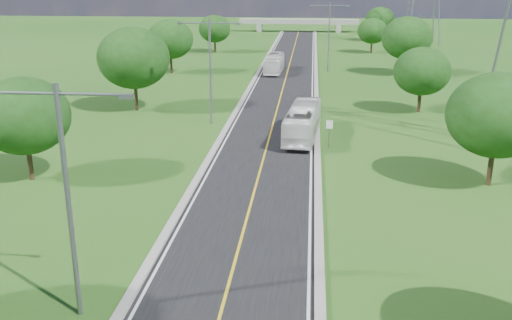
{
  "coord_description": "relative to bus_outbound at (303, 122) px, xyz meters",
  "views": [
    {
      "loc": [
        3.56,
        -8.39,
        13.88
      ],
      "look_at": [
        0.33,
        24.82,
        3.0
      ],
      "focal_mm": 40.0,
      "sensor_mm": 36.0,
      "label": 1
    }
  ],
  "objects": [
    {
      "name": "ground",
      "position": [
        -2.94,
        19.34,
        -1.5
      ],
      "size": [
        260.0,
        260.0,
        0.0
      ],
      "primitive_type": "plane",
      "color": "#225217",
      "rests_on": "ground"
    },
    {
      "name": "road",
      "position": [
        -2.94,
        25.34,
        -1.47
      ],
      "size": [
        8.0,
        150.0,
        0.06
      ],
      "primitive_type": "cube",
      "color": "black",
      "rests_on": "ground"
    },
    {
      "name": "curb_left",
      "position": [
        -7.19,
        25.34,
        -1.39
      ],
      "size": [
        0.5,
        150.0,
        0.22
      ],
      "primitive_type": "cube",
      "color": "gray",
      "rests_on": "ground"
    },
    {
      "name": "curb_right",
      "position": [
        1.31,
        25.34,
        -1.39
      ],
      "size": [
        0.5,
        150.0,
        0.22
      ],
      "primitive_type": "cube",
      "color": "gray",
      "rests_on": "ground"
    },
    {
      "name": "speed_limit_sign",
      "position": [
        2.26,
        -2.68,
        0.1
      ],
      "size": [
        0.55,
        0.09,
        2.4
      ],
      "color": "slate",
      "rests_on": "ground"
    },
    {
      "name": "overpass",
      "position": [
        -2.94,
        99.34,
        0.91
      ],
      "size": [
        30.0,
        3.0,
        3.2
      ],
      "color": "gray",
      "rests_on": "ground"
    },
    {
      "name": "streetlight_near_left",
      "position": [
        -8.94,
        -28.66,
        4.44
      ],
      "size": [
        5.9,
        0.25,
        10.0
      ],
      "color": "slate",
      "rests_on": "ground"
    },
    {
      "name": "streetlight_mid_left",
      "position": [
        -8.94,
        4.34,
        4.44
      ],
      "size": [
        5.9,
        0.25,
        10.0
      ],
      "color": "slate",
      "rests_on": "ground"
    },
    {
      "name": "streetlight_far_right",
      "position": [
        3.06,
        37.34,
        4.44
      ],
      "size": [
        5.9,
        0.25,
        10.0
      ],
      "color": "slate",
      "rests_on": "ground"
    },
    {
      "name": "tree_lb",
      "position": [
        -18.94,
        -12.66,
        3.14
      ],
      "size": [
        6.3,
        6.3,
        7.33
      ],
      "color": "black",
      "rests_on": "ground"
    },
    {
      "name": "tree_lc",
      "position": [
        -17.94,
        9.34,
        4.07
      ],
      "size": [
        7.56,
        7.56,
        8.79
      ],
      "color": "black",
      "rests_on": "ground"
    },
    {
      "name": "tree_ld",
      "position": [
        -19.94,
        33.34,
        3.45
      ],
      "size": [
        6.72,
        6.72,
        7.82
      ],
      "color": "black",
      "rests_on": "ground"
    },
    {
      "name": "tree_le",
      "position": [
        -17.44,
        57.34,
        2.83
      ],
      "size": [
        5.88,
        5.88,
        6.84
      ],
      "color": "black",
      "rests_on": "ground"
    },
    {
      "name": "tree_rb",
      "position": [
        13.06,
        -10.66,
        3.45
      ],
      "size": [
        6.72,
        6.72,
        7.82
      ],
      "color": "black",
      "rests_on": "ground"
    },
    {
      "name": "tree_rc",
      "position": [
        12.06,
        11.34,
        2.83
      ],
      "size": [
        5.88,
        5.88,
        6.84
      ],
      "color": "black",
      "rests_on": "ground"
    },
    {
      "name": "tree_rd",
      "position": [
        14.06,
        35.34,
        3.76
      ],
      "size": [
        7.14,
        7.14,
        8.3
      ],
      "color": "black",
      "rests_on": "ground"
    },
    {
      "name": "tree_re",
      "position": [
        11.56,
        59.34,
        2.52
      ],
      "size": [
        5.46,
        5.46,
        6.35
      ],
      "color": "black",
      "rests_on": "ground"
    },
    {
      "name": "tree_rf",
      "position": [
        15.06,
        79.34,
        3.14
      ],
      "size": [
        6.3,
        6.3,
        7.33
      ],
      "color": "black",
      "rests_on": "ground"
    },
    {
      "name": "bus_outbound",
      "position": [
        0.0,
        0.0,
        0.0
      ],
      "size": [
        3.31,
        10.52,
        2.88
      ],
      "primitive_type": "imported",
      "rotation": [
        0.0,
        0.0,
        3.05
      ],
      "color": "white",
      "rests_on": "road"
    },
    {
      "name": "bus_inbound",
      "position": [
        -4.86,
        35.13,
        -0.12
      ],
      "size": [
        2.53,
        9.58,
        2.65
      ],
      "primitive_type": "imported",
      "rotation": [
        0.0,
        0.0,
        -0.03
      ],
      "color": "white",
      "rests_on": "road"
    }
  ]
}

